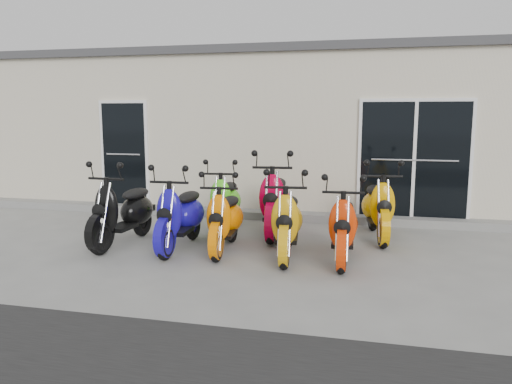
% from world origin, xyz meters
% --- Properties ---
extents(ground, '(80.00, 80.00, 0.00)m').
position_xyz_m(ground, '(0.00, 0.00, 0.00)').
color(ground, gray).
rests_on(ground, ground).
extents(building, '(14.00, 6.00, 3.20)m').
position_xyz_m(building, '(0.00, 5.20, 1.60)').
color(building, beige).
rests_on(building, ground).
extents(roof_cap, '(14.20, 6.20, 0.16)m').
position_xyz_m(roof_cap, '(0.00, 5.20, 3.28)').
color(roof_cap, '#3F3F42').
rests_on(roof_cap, building).
extents(front_step, '(14.00, 0.40, 0.15)m').
position_xyz_m(front_step, '(0.00, 2.02, 0.07)').
color(front_step, gray).
rests_on(front_step, ground).
extents(door_left, '(1.07, 0.08, 2.22)m').
position_xyz_m(door_left, '(-3.20, 2.17, 1.26)').
color(door_left, black).
rests_on(door_left, front_step).
extents(door_right, '(2.02, 0.08, 2.22)m').
position_xyz_m(door_right, '(2.60, 2.17, 1.26)').
color(door_right, black).
rests_on(door_right, front_step).
extents(scooter_front_black, '(0.78, 1.87, 1.35)m').
position_xyz_m(scooter_front_black, '(-1.89, -0.41, 0.68)').
color(scooter_front_black, black).
rests_on(scooter_front_black, ground).
extents(scooter_front_blue, '(0.69, 1.81, 1.33)m').
position_xyz_m(scooter_front_blue, '(-0.93, -0.43, 0.67)').
color(scooter_front_blue, '#170E9F').
rests_on(scooter_front_blue, ground).
extents(scooter_front_orange_a, '(0.75, 1.73, 1.25)m').
position_xyz_m(scooter_front_orange_a, '(-0.24, -0.40, 0.62)').
color(scooter_front_orange_a, orange).
rests_on(scooter_front_orange_a, ground).
extents(scooter_front_orange_b, '(0.84, 1.84, 1.32)m').
position_xyz_m(scooter_front_orange_b, '(0.71, -0.48, 0.66)').
color(scooter_front_orange_b, '#D69B0D').
rests_on(scooter_front_orange_b, ground).
extents(scooter_front_red, '(0.69, 1.74, 1.27)m').
position_xyz_m(scooter_front_red, '(1.50, -0.51, 0.64)').
color(scooter_front_red, red).
rests_on(scooter_front_red, ground).
extents(scooter_back_green, '(0.82, 1.81, 1.29)m').
position_xyz_m(scooter_back_green, '(-0.63, 0.93, 0.65)').
color(scooter_back_green, '#53E91E').
rests_on(scooter_back_green, ground).
extents(scooter_back_red, '(0.93, 2.06, 1.47)m').
position_xyz_m(scooter_back_red, '(0.28, 0.80, 0.74)').
color(scooter_back_red, '#B10029').
rests_on(scooter_back_red, ground).
extents(scooter_back_yellow, '(0.90, 1.89, 1.35)m').
position_xyz_m(scooter_back_yellow, '(1.98, 0.89, 0.67)').
color(scooter_back_yellow, '#E09B00').
rests_on(scooter_back_yellow, ground).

